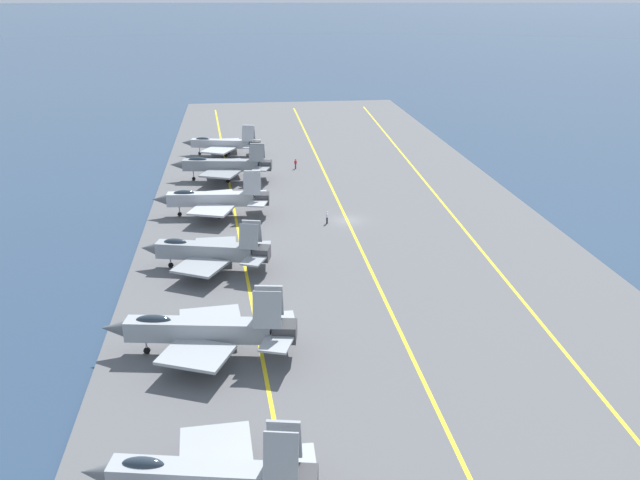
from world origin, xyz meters
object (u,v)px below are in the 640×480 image
at_px(parked_jet_fifth, 223,165).
at_px(crew_red_vest, 296,163).
at_px(parked_jet_sixth, 223,144).
at_px(crew_white_vest, 327,217).
at_px(parked_jet_second, 202,330).
at_px(parked_jet_third, 207,251).
at_px(parked_jet_fourth, 213,199).
at_px(parked_jet_nearest, 203,478).

distance_m(parked_jet_fifth, crew_red_vest, 14.20).
distance_m(parked_jet_sixth, crew_red_vest, 17.33).
bearing_deg(crew_white_vest, crew_red_vest, 3.52).
bearing_deg(parked_jet_sixth, parked_jet_second, 179.37).
relative_size(parked_jet_second, parked_jet_third, 1.15).
height_order(parked_jet_third, parked_jet_fourth, parked_jet_fourth).
bearing_deg(parked_jet_nearest, parked_jet_sixth, -0.00).
height_order(parked_jet_nearest, parked_jet_third, parked_jet_nearest).
xyz_separation_m(parked_jet_third, crew_white_vest, (14.08, -15.78, -1.34)).
bearing_deg(parked_jet_second, crew_white_vest, -24.88).
bearing_deg(crew_white_vest, parked_jet_sixth, 19.74).
xyz_separation_m(parked_jet_second, parked_jet_sixth, (74.48, -0.81, -0.26)).
distance_m(parked_jet_third, crew_white_vest, 21.19).
height_order(parked_jet_second, parked_jet_sixth, parked_jet_second).
distance_m(parked_jet_second, crew_white_vest, 36.93).
relative_size(parked_jet_sixth, crew_white_vest, 8.78).
xyz_separation_m(parked_jet_nearest, crew_white_vest, (52.64, -14.71, -1.40)).
bearing_deg(parked_jet_fourth, parked_jet_third, 179.41).
bearing_deg(parked_jet_fourth, crew_white_vest, -108.24).
bearing_deg(parked_jet_fourth, parked_jet_nearest, -179.13).
bearing_deg(crew_white_vest, parked_jet_third, 131.73).
bearing_deg(crew_red_vest, parked_jet_nearest, 171.08).
bearing_deg(crew_white_vest, parked_jet_fifth, 31.87).
height_order(parked_jet_fifth, crew_white_vest, parked_jet_fifth).
relative_size(crew_red_vest, crew_white_vest, 1.01).
bearing_deg(parked_jet_third, crew_red_vest, -17.78).
distance_m(parked_jet_nearest, parked_jet_sixth, 93.64).
bearing_deg(parked_jet_nearest, parked_jet_second, 2.43).
xyz_separation_m(crew_red_vest, crew_white_vest, (-29.49, -1.81, -0.01)).
bearing_deg(crew_white_vest, parked_jet_second, 155.12).
height_order(parked_jet_sixth, crew_white_vest, parked_jet_sixth).
distance_m(parked_jet_third, parked_jet_fifth, 37.40).
distance_m(parked_jet_nearest, crew_red_vest, 83.15).
height_order(parked_jet_fourth, crew_red_vest, parked_jet_fourth).
relative_size(parked_jet_nearest, parked_jet_third, 0.99).
xyz_separation_m(parked_jet_third, crew_red_vest, (43.57, -13.97, -1.34)).
height_order(parked_jet_nearest, parked_jet_sixth, parked_jet_nearest).
bearing_deg(parked_jet_second, parked_jet_third, 0.77).
height_order(parked_jet_nearest, crew_red_vest, parked_jet_nearest).
relative_size(parked_jet_fifth, crew_white_vest, 9.79).
xyz_separation_m(parked_jet_second, crew_white_vest, (33.48, -15.52, -1.57)).
distance_m(parked_jet_second, parked_jet_third, 19.40).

